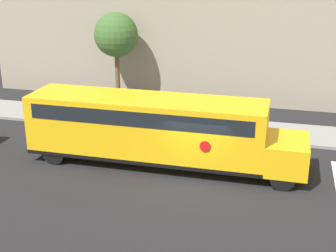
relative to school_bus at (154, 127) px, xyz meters
name	(u,v)px	position (x,y,z in m)	size (l,w,h in m)	color
ground_plane	(195,182)	(2.09, -1.33, -1.73)	(60.00, 60.00, 0.00)	black
sidewalk_strip	(220,128)	(2.09, 5.17, -1.66)	(44.00, 3.00, 0.15)	gray
building_backdrop	(239,13)	(2.09, 11.67, 3.62)	(32.00, 4.00, 10.70)	#9E937F
school_bus	(154,127)	(0.00, 0.00, 0.00)	(11.92, 2.57, 2.99)	yellow
tree_near_sidewalk	(116,35)	(-4.69, 8.06, 2.54)	(2.62, 2.62, 5.62)	brown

